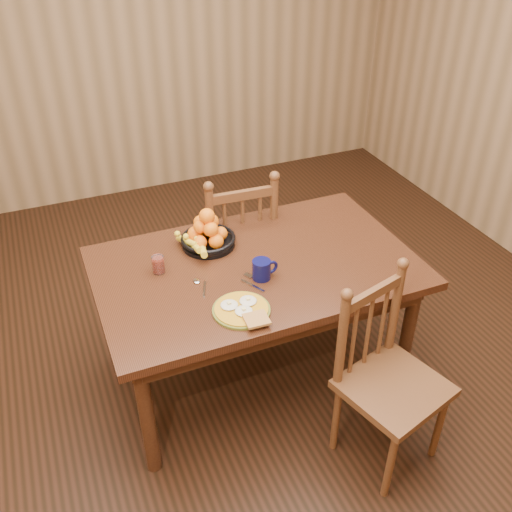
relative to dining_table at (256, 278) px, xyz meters
name	(u,v)px	position (x,y,z in m)	size (l,w,h in m)	color
room	(256,154)	(0.00, 0.00, 0.68)	(4.52, 5.02, 2.72)	black
dining_table	(256,278)	(0.00, 0.00, 0.00)	(1.60, 1.00, 0.75)	black
chair_far	(235,247)	(0.10, 0.56, -0.17)	(0.48, 0.46, 1.01)	#472A15
chair_near	(388,379)	(0.36, -0.71, -0.20)	(0.53, 0.52, 0.95)	#472A15
breakfast_plate	(242,310)	(-0.20, -0.32, 0.10)	(0.26, 0.29, 0.04)	#59601E
fork	(251,282)	(-0.08, -0.14, 0.09)	(0.08, 0.18, 0.00)	silver
spoon	(199,284)	(-0.32, -0.05, 0.09)	(0.06, 0.16, 0.01)	silver
coffee_mug	(262,269)	(-0.02, -0.12, 0.14)	(0.13, 0.09, 0.10)	#0A0B3A
juice_glass	(158,265)	(-0.47, 0.12, 0.13)	(0.06, 0.06, 0.09)	silver
fruit_bowl	(207,235)	(-0.17, 0.26, 0.15)	(0.32, 0.32, 0.22)	black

